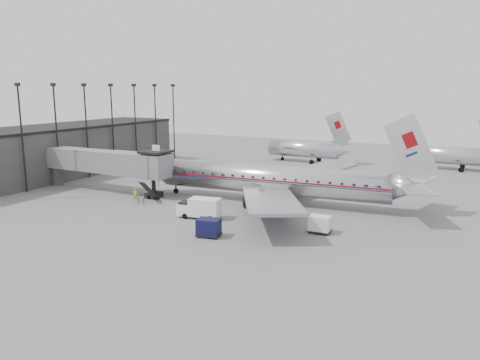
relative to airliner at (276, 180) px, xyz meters
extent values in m
plane|color=slate|center=(-6.52, -8.44, -2.99)|extent=(160.00, 160.00, 0.00)
cube|color=#3B3836|center=(-40.52, 1.56, 1.01)|extent=(12.00, 46.00, 8.00)
cube|color=gold|center=(-3.52, -2.44, -2.99)|extent=(60.00, 0.15, 0.01)
cube|color=slate|center=(-28.52, -4.84, 1.31)|extent=(12.00, 2.80, 3.00)
cube|color=slate|center=(-19.52, -4.84, 1.31)|extent=(8.00, 3.00, 3.10)
cube|color=slate|center=(-15.52, -4.44, 1.31)|extent=(3.20, 3.60, 3.20)
cube|color=black|center=(-15.52, -4.44, 3.21)|extent=(3.40, 3.80, 0.30)
cube|color=white|center=(-15.52, -4.44, 3.71)|extent=(1.20, 0.15, 0.80)
cylinder|color=black|center=(-15.82, -4.84, -1.59)|extent=(0.56, 0.56, 2.80)
cube|color=black|center=(-15.82, -4.84, -2.64)|extent=(1.60, 2.20, 0.70)
cylinder|color=black|center=(-15.82, -5.84, -2.69)|extent=(0.30, 0.60, 0.60)
cylinder|color=black|center=(-15.82, -3.84, -2.69)|extent=(0.30, 0.60, 0.60)
cylinder|color=#3B3836|center=(-34.02, -4.84, -1.59)|extent=(1.60, 1.60, 2.80)
cube|color=black|center=(-14.72, -7.14, -1.49)|extent=(0.90, 3.20, 2.90)
cylinder|color=black|center=(-34.02, -10.44, 4.51)|extent=(0.24, 0.24, 15.00)
cube|color=black|center=(-34.02, -10.44, 12.01)|extent=(0.90, 0.25, 0.50)
cylinder|color=black|center=(-34.02, -4.44, 4.51)|extent=(0.24, 0.24, 15.00)
cube|color=black|center=(-34.02, -4.44, 12.01)|extent=(0.90, 0.25, 0.50)
cylinder|color=black|center=(-34.02, 1.56, 4.51)|extent=(0.24, 0.24, 15.00)
cube|color=black|center=(-34.02, 1.56, 12.01)|extent=(0.90, 0.25, 0.50)
cylinder|color=black|center=(-34.02, 7.56, 4.51)|extent=(0.24, 0.24, 15.00)
cube|color=black|center=(-34.02, 7.56, 12.01)|extent=(0.90, 0.25, 0.50)
cylinder|color=black|center=(-34.02, 13.56, 4.51)|extent=(0.24, 0.24, 15.00)
cube|color=black|center=(-34.02, 13.56, 12.01)|extent=(0.90, 0.25, 0.50)
cylinder|color=black|center=(-34.02, 19.56, 4.51)|extent=(0.24, 0.24, 15.00)
cube|color=black|center=(-34.02, 19.56, 12.01)|extent=(0.90, 0.25, 0.50)
cylinder|color=black|center=(-34.02, 25.56, 4.51)|extent=(0.24, 0.24, 15.00)
cube|color=black|center=(-34.02, 25.56, 12.01)|extent=(0.90, 0.25, 0.50)
cylinder|color=silver|center=(-8.52, 33.56, -0.39)|extent=(14.00, 3.20, 3.20)
cube|color=silver|center=(-1.72, 33.56, 4.01)|extent=(5.17, 0.26, 6.52)
cylinder|color=black|center=(-13.02, 33.56, -2.49)|extent=(0.24, 0.24, 1.00)
cylinder|color=silver|center=(17.48, 37.56, -0.39)|extent=(14.00, 3.20, 3.20)
cylinder|color=black|center=(12.98, 37.56, -2.49)|extent=(0.24, 0.24, 1.00)
cylinder|color=silver|center=(-0.75, -0.07, 0.01)|extent=(30.22, 6.41, 3.70)
cone|color=silver|center=(-17.18, -1.57, 0.01)|extent=(3.32, 3.96, 3.70)
cone|color=silver|center=(15.99, 1.46, 0.41)|extent=(4.30, 3.86, 3.52)
cube|color=maroon|center=(-0.75, -0.07, 0.26)|extent=(30.22, 6.46, 0.18)
cube|color=navy|center=(-0.75, -0.07, 0.03)|extent=(30.22, 6.46, 0.10)
cube|color=silver|center=(15.69, 1.43, 5.01)|extent=(6.14, 0.86, 7.69)
cube|color=gray|center=(1.42, 9.17, -0.29)|extent=(10.36, 16.92, 1.19)
cube|color=gray|center=(3.06, -8.76, -0.29)|extent=(12.61, 16.65, 1.19)
cylinder|color=gray|center=(-0.72, 5.16, -1.54)|extent=(3.58, 2.40, 2.10)
cylinder|color=gray|center=(0.22, -5.20, -1.54)|extent=(3.58, 2.40, 2.10)
cylinder|color=black|center=(-14.69, -1.34, -2.34)|extent=(0.20, 0.20, 1.30)
cylinder|color=black|center=(1.01, 2.70, -2.29)|extent=(0.26, 0.26, 1.40)
cylinder|color=black|center=(1.01, 2.70, -2.54)|extent=(1.03, 0.44, 1.00)
cylinder|color=black|center=(1.48, -2.48, -2.29)|extent=(0.26, 0.26, 1.40)
cylinder|color=black|center=(1.48, -2.48, -2.54)|extent=(1.03, 0.44, 1.00)
cube|color=white|center=(-4.31, -10.34, -1.69)|extent=(3.74, 2.49, 2.02)
cube|color=white|center=(-6.69, -10.75, -2.08)|extent=(1.83, 2.06, 1.35)
cube|color=black|center=(-6.69, -10.75, -1.50)|extent=(1.42, 1.81, 0.58)
cylinder|color=black|center=(-6.26, -11.56, -2.68)|extent=(0.65, 0.34, 0.62)
cylinder|color=black|center=(-6.55, -9.85, -2.68)|extent=(0.65, 0.34, 0.62)
cylinder|color=black|center=(-3.22, -11.04, -2.68)|extent=(0.65, 0.34, 0.62)
cylinder|color=black|center=(-3.51, -9.33, -2.68)|extent=(0.65, 0.34, 0.62)
cube|color=#0D0E34|center=(-0.52, -15.77, -1.95)|extent=(2.48, 2.05, 1.54)
cube|color=black|center=(-0.52, -15.77, -2.77)|extent=(2.61, 2.18, 0.13)
cylinder|color=black|center=(-1.25, -16.59, -2.83)|extent=(0.35, 0.19, 0.33)
cylinder|color=black|center=(0.47, -16.25, -2.83)|extent=(0.35, 0.19, 0.33)
cylinder|color=black|center=(-1.51, -15.30, -2.83)|extent=(0.35, 0.19, 0.33)
cylinder|color=black|center=(0.22, -14.96, -2.83)|extent=(0.35, 0.19, 0.33)
cube|color=silver|center=(8.90, -9.45, -1.99)|extent=(2.20, 1.70, 1.48)
cube|color=black|center=(8.90, -9.45, -2.78)|extent=(2.31, 1.81, 0.13)
cylinder|color=black|center=(8.10, -10.13, -2.83)|extent=(0.32, 0.14, 0.32)
cylinder|color=black|center=(9.78, -10.04, -2.83)|extent=(0.32, 0.14, 0.32)
cylinder|color=black|center=(8.02, -8.86, -2.83)|extent=(0.32, 0.14, 0.32)
cylinder|color=black|center=(9.71, -8.77, -2.83)|extent=(0.32, 0.14, 0.32)
imported|color=#9CCF18|center=(-16.64, -7.64, -2.14)|extent=(0.71, 0.56, 1.70)
camera|label=1|loc=(22.92, -53.92, 11.65)|focal=35.00mm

